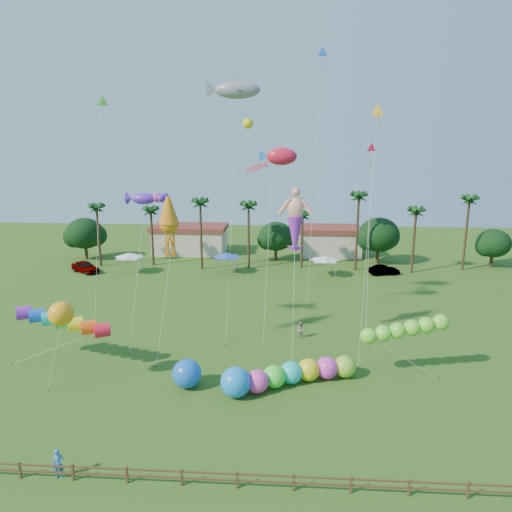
# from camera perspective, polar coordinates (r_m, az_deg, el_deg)

# --- Properties ---
(ground) EXTENTS (160.00, 160.00, 0.00)m
(ground) POSITION_cam_1_polar(r_m,az_deg,el_deg) (32.18, -1.20, -20.08)
(ground) COLOR #285116
(ground) RESTS_ON ground
(tree_line) EXTENTS (69.46, 8.91, 11.00)m
(tree_line) POSITION_cam_1_polar(r_m,az_deg,el_deg) (72.05, 4.55, 2.50)
(tree_line) COLOR #3A2819
(tree_line) RESTS_ON ground
(buildings_row) EXTENTS (35.00, 7.00, 4.00)m
(buildings_row) POSITION_cam_1_polar(r_m,az_deg,el_deg) (78.56, -0.41, 1.75)
(buildings_row) COLOR beige
(buildings_row) RESTS_ON ground
(tent_row) EXTENTS (31.00, 4.00, 0.60)m
(tent_row) POSITION_cam_1_polar(r_m,az_deg,el_deg) (65.39, -3.79, 0.03)
(tent_row) COLOR white
(tent_row) RESTS_ON ground
(fence) EXTENTS (36.12, 0.12, 1.00)m
(fence) POSITION_cam_1_polar(r_m,az_deg,el_deg) (27.00, -2.39, -25.98)
(fence) COLOR brown
(fence) RESTS_ON ground
(car_a) EXTENTS (5.19, 4.35, 1.67)m
(car_a) POSITION_cam_1_polar(r_m,az_deg,el_deg) (71.27, -20.55, -1.27)
(car_a) COLOR #4C4C54
(car_a) RESTS_ON ground
(car_b) EXTENTS (4.47, 2.31, 1.40)m
(car_b) POSITION_cam_1_polar(r_m,az_deg,el_deg) (68.05, 15.73, -1.70)
(car_b) COLOR #4C4C54
(car_b) RESTS_ON ground
(spectator_a) EXTENTS (0.74, 0.64, 1.71)m
(spectator_a) POSITION_cam_1_polar(r_m,az_deg,el_deg) (29.52, -23.48, -22.73)
(spectator_a) COLOR #3472B9
(spectator_a) RESTS_ON ground
(spectator_b) EXTENTS (0.92, 0.96, 1.56)m
(spectator_b) POSITION_cam_1_polar(r_m,az_deg,el_deg) (44.35, 5.61, -9.21)
(spectator_b) COLOR gray
(spectator_b) RESTS_ON ground
(caterpillar_inflatable) EXTENTS (10.68, 5.83, 2.25)m
(caterpillar_inflatable) POSITION_cam_1_polar(r_m,az_deg,el_deg) (35.86, 3.63, -14.60)
(caterpillar_inflatable) COLOR #FA42BA
(caterpillar_inflatable) RESTS_ON ground
(blue_ball) EXTENTS (2.22, 2.22, 2.22)m
(blue_ball) POSITION_cam_1_polar(r_m,az_deg,el_deg) (36.00, -8.64, -14.32)
(blue_ball) COLOR blue
(blue_ball) RESTS_ON ground
(rainbow_tube) EXTENTS (10.23, 3.85, 3.98)m
(rainbow_tube) POSITION_cam_1_polar(r_m,az_deg,el_deg) (40.16, -21.53, -8.56)
(rainbow_tube) COLOR red
(rainbow_tube) RESTS_ON ground
(green_worm) EXTENTS (9.10, 3.56, 4.13)m
(green_worm) POSITION_cam_1_polar(r_m,az_deg,el_deg) (37.36, 13.88, -9.70)
(green_worm) COLOR #6BE031
(green_worm) RESTS_ON ground
(orange_ball_kite) EXTENTS (2.46, 2.06, 6.89)m
(orange_ball_kite) POSITION_cam_1_polar(r_m,az_deg,el_deg) (36.37, -23.18, -6.66)
(orange_ball_kite) COLOR orange
(orange_ball_kite) RESTS_ON ground
(merman_kite) EXTENTS (2.67, 6.01, 13.97)m
(merman_kite) POSITION_cam_1_polar(r_m,az_deg,el_deg) (40.11, 4.93, 3.93)
(merman_kite) COLOR #F19989
(merman_kite) RESTS_ON ground
(fish_kite) EXTENTS (4.55, 6.71, 17.88)m
(fish_kite) POSITION_cam_1_polar(r_m,az_deg,el_deg) (44.66, 3.23, 12.31)
(fish_kite) COLOR red
(fish_kite) RESTS_ON ground
(shark_kite) EXTENTS (5.78, 7.34, 24.06)m
(shark_kite) POSITION_cam_1_polar(r_m,az_deg,el_deg) (45.38, -2.33, 20.02)
(shark_kite) COLOR gray
(shark_kite) RESTS_ON ground
(squid_kite) EXTENTS (1.97, 4.54, 13.90)m
(squid_kite) POSITION_cam_1_polar(r_m,az_deg,el_deg) (39.41, -10.81, 3.87)
(squid_kite) COLOR orange
(squid_kite) RESTS_ON ground
(lobster_kite) EXTENTS (4.29, 6.36, 13.98)m
(lobster_kite) POSITION_cam_1_polar(r_m,az_deg,el_deg) (43.29, -13.87, 6.97)
(lobster_kite) COLOR #6126C2
(lobster_kite) RESTS_ON ground
(delta_kite_red) EXTENTS (1.09, 3.32, 18.27)m
(delta_kite_red) POSITION_cam_1_polar(r_m,az_deg,el_deg) (44.32, 14.23, 12.39)
(delta_kite_red) COLOR red
(delta_kite_red) RESTS_ON ground
(delta_kite_yellow) EXTENTS (1.66, 4.06, 21.23)m
(delta_kite_yellow) POSITION_cam_1_polar(r_m,az_deg,el_deg) (39.24, 14.89, 16.60)
(delta_kite_yellow) COLOR orange
(delta_kite_yellow) RESTS_ON ground
(delta_kite_green) EXTENTS (1.89, 3.59, 22.44)m
(delta_kite_green) POSITION_cam_1_polar(r_m,az_deg,el_deg) (46.37, -18.67, 17.17)
(delta_kite_green) COLOR #48D532
(delta_kite_green) RESTS_ON ground
(delta_kite_blue) EXTENTS (1.84, 4.97, 27.73)m
(delta_kite_blue) POSITION_cam_1_polar(r_m,az_deg,el_deg) (50.71, 8.26, 23.12)
(delta_kite_blue) COLOR blue
(delta_kite_blue) RESTS_ON ground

